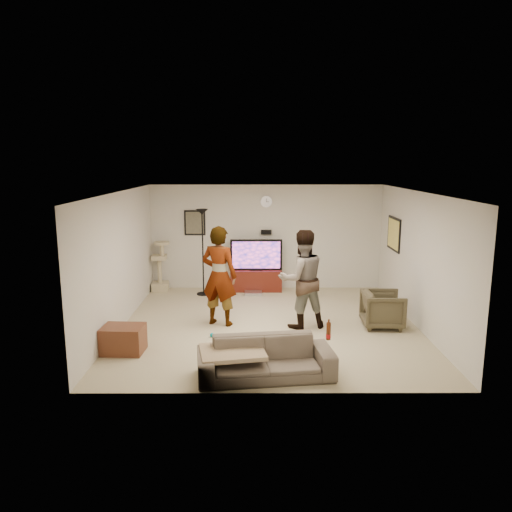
{
  "coord_description": "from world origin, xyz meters",
  "views": [
    {
      "loc": [
        -0.28,
        -8.77,
        3.05
      ],
      "look_at": [
        -0.25,
        0.2,
        1.29
      ],
      "focal_mm": 34.12,
      "sensor_mm": 36.0,
      "label": 1
    }
  ],
  "objects_px": {
    "beer_bottle": "(328,331)",
    "side_table": "(123,339)",
    "tv": "(256,255)",
    "floor_lamp": "(203,252)",
    "person_right": "(302,279)",
    "tv_stand": "(256,280)",
    "cat_tree": "(160,266)",
    "armchair": "(383,309)",
    "sofa": "(266,358)",
    "person_left": "(219,276)"
  },
  "relations": [
    {
      "from": "floor_lamp",
      "to": "person_right",
      "type": "height_order",
      "value": "floor_lamp"
    },
    {
      "from": "sofa",
      "to": "beer_bottle",
      "type": "xyz_separation_m",
      "value": [
        0.89,
        0.0,
        0.41
      ]
    },
    {
      "from": "tv_stand",
      "to": "sofa",
      "type": "xyz_separation_m",
      "value": [
        0.12,
        -4.76,
        0.03
      ]
    },
    {
      "from": "floor_lamp",
      "to": "side_table",
      "type": "distance_m",
      "value": 3.68
    },
    {
      "from": "tv",
      "to": "sofa",
      "type": "bearing_deg",
      "value": -88.59
    },
    {
      "from": "tv",
      "to": "beer_bottle",
      "type": "xyz_separation_m",
      "value": [
        1.0,
        -4.76,
        -0.18
      ]
    },
    {
      "from": "cat_tree",
      "to": "beer_bottle",
      "type": "relative_size",
      "value": 4.78
    },
    {
      "from": "tv_stand",
      "to": "tv",
      "type": "xyz_separation_m",
      "value": [
        0.0,
        0.0,
        0.62
      ]
    },
    {
      "from": "sofa",
      "to": "person_right",
      "type": "bearing_deg",
      "value": 64.25
    },
    {
      "from": "cat_tree",
      "to": "person_left",
      "type": "height_order",
      "value": "person_left"
    },
    {
      "from": "tv_stand",
      "to": "armchair",
      "type": "distance_m",
      "value": 3.51
    },
    {
      "from": "cat_tree",
      "to": "tv",
      "type": "bearing_deg",
      "value": 0.56
    },
    {
      "from": "person_left",
      "to": "armchair",
      "type": "relative_size",
      "value": 2.55
    },
    {
      "from": "cat_tree",
      "to": "sofa",
      "type": "relative_size",
      "value": 0.62
    },
    {
      "from": "person_right",
      "to": "beer_bottle",
      "type": "distance_m",
      "value": 2.17
    },
    {
      "from": "beer_bottle",
      "to": "armchair",
      "type": "bearing_deg",
      "value": 58.04
    },
    {
      "from": "tv_stand",
      "to": "person_left",
      "type": "bearing_deg",
      "value": -105.87
    },
    {
      "from": "floor_lamp",
      "to": "cat_tree",
      "type": "distance_m",
      "value": 1.19
    },
    {
      "from": "floor_lamp",
      "to": "tv_stand",
      "type": "bearing_deg",
      "value": 16.22
    },
    {
      "from": "tv_stand",
      "to": "beer_bottle",
      "type": "bearing_deg",
      "value": -78.07
    },
    {
      "from": "tv_stand",
      "to": "side_table",
      "type": "xyz_separation_m",
      "value": [
        -2.16,
        -3.83,
        -0.03
      ]
    },
    {
      "from": "tv_stand",
      "to": "tv",
      "type": "distance_m",
      "value": 0.62
    },
    {
      "from": "tv_stand",
      "to": "tv",
      "type": "relative_size",
      "value": 0.99
    },
    {
      "from": "tv",
      "to": "cat_tree",
      "type": "distance_m",
      "value": 2.31
    },
    {
      "from": "sofa",
      "to": "armchair",
      "type": "xyz_separation_m",
      "value": [
        2.23,
        2.15,
        0.05
      ]
    },
    {
      "from": "floor_lamp",
      "to": "person_right",
      "type": "relative_size",
      "value": 1.08
    },
    {
      "from": "person_left",
      "to": "sofa",
      "type": "relative_size",
      "value": 0.98
    },
    {
      "from": "tv_stand",
      "to": "person_left",
      "type": "relative_size",
      "value": 0.64
    },
    {
      "from": "beer_bottle",
      "to": "side_table",
      "type": "xyz_separation_m",
      "value": [
        -3.17,
        0.93,
        -0.47
      ]
    },
    {
      "from": "cat_tree",
      "to": "side_table",
      "type": "bearing_deg",
      "value": -88.04
    },
    {
      "from": "armchair",
      "to": "beer_bottle",
      "type": "bearing_deg",
      "value": 150.03
    },
    {
      "from": "person_left",
      "to": "sofa",
      "type": "distance_m",
      "value": 2.53
    },
    {
      "from": "tv_stand",
      "to": "tv",
      "type": "height_order",
      "value": "tv"
    },
    {
      "from": "floor_lamp",
      "to": "person_right",
      "type": "distance_m",
      "value": 3.05
    },
    {
      "from": "floor_lamp",
      "to": "armchair",
      "type": "relative_size",
      "value": 2.68
    },
    {
      "from": "tv",
      "to": "floor_lamp",
      "type": "relative_size",
      "value": 0.62
    },
    {
      "from": "floor_lamp",
      "to": "sofa",
      "type": "height_order",
      "value": "floor_lamp"
    },
    {
      "from": "cat_tree",
      "to": "armchair",
      "type": "xyz_separation_m",
      "value": [
        4.64,
        -2.59,
        -0.26
      ]
    },
    {
      "from": "person_left",
      "to": "sofa",
      "type": "height_order",
      "value": "person_left"
    },
    {
      "from": "tv_stand",
      "to": "person_left",
      "type": "height_order",
      "value": "person_left"
    },
    {
      "from": "floor_lamp",
      "to": "beer_bottle",
      "type": "relative_size",
      "value": 7.92
    },
    {
      "from": "cat_tree",
      "to": "sofa",
      "type": "bearing_deg",
      "value": -63.04
    },
    {
      "from": "side_table",
      "to": "tv_stand",
      "type": "bearing_deg",
      "value": 60.55
    },
    {
      "from": "beer_bottle",
      "to": "side_table",
      "type": "distance_m",
      "value": 3.33
    },
    {
      "from": "side_table",
      "to": "person_right",
      "type": "bearing_deg",
      "value": 22.19
    },
    {
      "from": "floor_lamp",
      "to": "sofa",
      "type": "bearing_deg",
      "value": -73.08
    },
    {
      "from": "person_left",
      "to": "side_table",
      "type": "bearing_deg",
      "value": 63.3
    },
    {
      "from": "tv",
      "to": "person_left",
      "type": "height_order",
      "value": "person_left"
    },
    {
      "from": "cat_tree",
      "to": "person_left",
      "type": "distance_m",
      "value": 2.93
    },
    {
      "from": "tv_stand",
      "to": "floor_lamp",
      "type": "distance_m",
      "value": 1.47
    }
  ]
}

